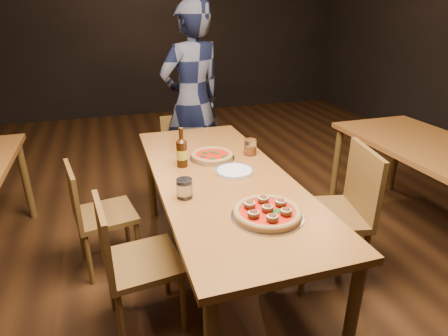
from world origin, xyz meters
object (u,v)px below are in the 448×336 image
object	(u,v)px
pizza_margherita	(212,156)
table_main	(222,186)
chair_main_sw	(105,214)
chair_main_e	(327,214)
chair_main_nw	(143,261)
chair_end	(186,159)
pizza_meatball	(267,212)
diner	(192,102)
water_glass	(184,188)
beer_bottle	(182,153)
amber_glass	(250,147)
plate_stack	(234,171)

from	to	relation	value
pizza_margherita	table_main	bearing A→B (deg)	-94.62
chair_main_sw	chair_main_e	xyz separation A→B (m)	(1.38, -0.57, 0.07)
chair_main_nw	chair_end	bearing A→B (deg)	-27.67
pizza_meatball	chair_main_nw	bearing A→B (deg)	156.05
table_main	chair_main_nw	distance (m)	0.66
pizza_meatball	pizza_margherita	world-z (taller)	pizza_meatball
table_main	chair_main_sw	world-z (taller)	chair_main_sw
chair_end	pizza_margherita	bearing A→B (deg)	-90.36
chair_main_nw	diner	xyz separation A→B (m)	(0.68, 1.63, 0.47)
table_main	water_glass	world-z (taller)	water_glass
chair_main_sw	beer_bottle	world-z (taller)	beer_bottle
table_main	water_glass	xyz separation A→B (m)	(-0.28, -0.22, 0.13)
amber_glass	diner	size ratio (longest dim) A/B	0.06
chair_main_e	chair_main_nw	bearing A→B (deg)	-74.85
beer_bottle	plate_stack	bearing A→B (deg)	-35.75
table_main	chair_end	bearing A→B (deg)	89.08
chair_main_nw	pizza_meatball	bearing A→B (deg)	-120.31
chair_end	amber_glass	distance (m)	1.01
chair_main_nw	beer_bottle	bearing A→B (deg)	-41.33
chair_main_e	pizza_meatball	bearing A→B (deg)	-48.24
chair_main_nw	beer_bottle	xyz separation A→B (m)	(0.34, 0.49, 0.42)
pizza_meatball	diner	bearing A→B (deg)	87.85
pizza_meatball	plate_stack	world-z (taller)	pizza_meatball
pizza_margherita	plate_stack	xyz separation A→B (m)	(0.06, -0.28, -0.01)
water_glass	chair_main_nw	bearing A→B (deg)	-168.23
chair_main_sw	pizza_meatball	world-z (taller)	chair_main_sw
chair_end	amber_glass	size ratio (longest dim) A/B	7.52
amber_glass	plate_stack	bearing A→B (deg)	-127.98
chair_main_nw	water_glass	world-z (taller)	water_glass
pizza_margherita	chair_main_sw	bearing A→B (deg)	175.44
water_glass	diner	bearing A→B (deg)	75.07
table_main	diner	bearing A→B (deg)	84.13
chair_end	pizza_meatball	world-z (taller)	chair_end
chair_end	pizza_margherita	size ratio (longest dim) A/B	2.65
amber_glass	chair_main_e	bearing A→B (deg)	-54.85
chair_main_e	beer_bottle	distance (m)	1.02
beer_bottle	water_glass	distance (m)	0.44
pizza_meatball	diner	size ratio (longest dim) A/B	0.20
chair_main_sw	diner	bearing A→B (deg)	-50.80
pizza_meatball	chair_end	bearing A→B (deg)	91.64
chair_main_sw	water_glass	size ratio (longest dim) A/B	7.52
chair_main_e	chair_end	size ratio (longest dim) A/B	1.17
chair_main_e	pizza_margherita	bearing A→B (deg)	-116.56
chair_main_nw	amber_glass	xyz separation A→B (m)	(0.84, 0.55, 0.38)
chair_main_nw	beer_bottle	size ratio (longest dim) A/B	3.33
amber_glass	diner	xyz separation A→B (m)	(-0.16, 1.07, 0.09)
table_main	amber_glass	bearing A→B (deg)	43.08
pizza_margherita	plate_stack	world-z (taller)	pizza_margherita
chair_end	water_glass	size ratio (longest dim) A/B	7.53
chair_main_e	amber_glass	world-z (taller)	chair_main_e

